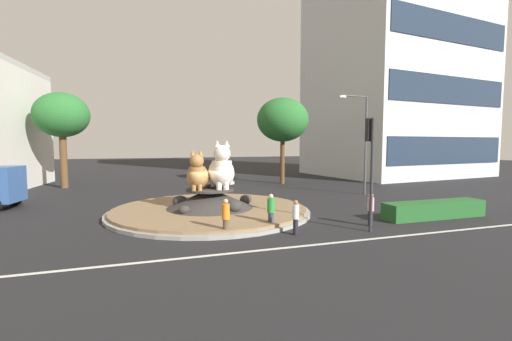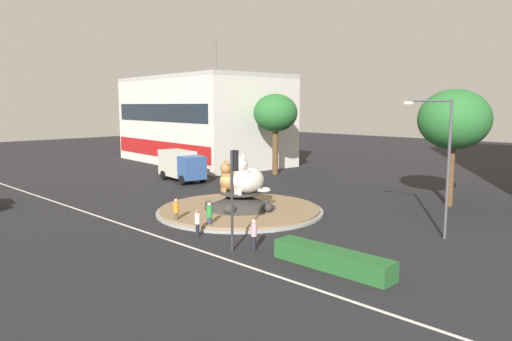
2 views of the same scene
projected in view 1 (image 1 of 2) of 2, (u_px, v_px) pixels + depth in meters
name	position (u px, v px, depth m)	size (l,w,h in m)	color
ground_plane	(210.00, 213.00, 19.97)	(160.00, 160.00, 0.00)	black
lane_centreline	(247.00, 252.00, 12.81)	(112.00, 0.20, 0.01)	silver
roundabout_island	(210.00, 205.00, 19.93)	(11.56, 11.56, 1.43)	gray
cat_statue_tabby	(198.00, 175.00, 19.42)	(1.86, 2.35, 2.26)	#9E703D
cat_statue_white	(222.00, 171.00, 19.99)	(2.07, 2.86, 2.79)	silver
traffic_light_mast	(371.00, 153.00, 15.56)	(0.33, 0.46, 5.18)	#2D2D33
office_tower	(397.00, 46.00, 43.67)	(20.83, 17.43, 32.79)	silver
clipped_hedge_strip	(434.00, 210.00, 18.65)	(6.03, 1.20, 0.90)	#235B28
broadleaf_tree_behind_island	(62.00, 116.00, 30.67)	(4.68, 4.68, 8.58)	brown
second_tree_near_tower	(283.00, 120.00, 34.05)	(5.12, 5.12, 8.57)	brown
streetlight_arm	(363.00, 137.00, 26.73)	(2.67, 0.45, 7.74)	#4C4C51
pedestrian_white_shirt	(296.00, 216.00, 15.12)	(0.30, 0.30, 1.55)	black
pedestrian_green_shirt	(271.00, 210.00, 16.26)	(0.36, 0.36, 1.66)	#33384C
pedestrian_pink_shirt	(371.00, 208.00, 16.73)	(0.31, 0.31, 1.63)	black
pedestrian_orange_shirt	(226.00, 217.00, 14.86)	(0.34, 0.34, 1.65)	brown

